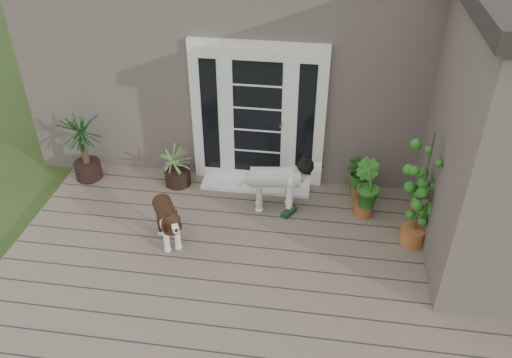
# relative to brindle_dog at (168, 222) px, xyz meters

# --- Properties ---
(deck) EXTENTS (6.20, 4.60, 0.12)m
(deck) POSITION_rel_brindle_dog_xyz_m (1.12, -0.61, -0.39)
(deck) COLOR #6B5B4C
(deck) RESTS_ON ground
(house_main) EXTENTS (7.40, 4.00, 3.10)m
(house_main) POSITION_rel_brindle_dog_xyz_m (1.12, 3.64, 1.10)
(house_main) COLOR #665E54
(house_main) RESTS_ON ground
(door_unit) EXTENTS (1.90, 0.14, 2.15)m
(door_unit) POSITION_rel_brindle_dog_xyz_m (0.92, 1.59, 0.75)
(door_unit) COLOR white
(door_unit) RESTS_ON deck
(door_step) EXTENTS (1.60, 0.40, 0.05)m
(door_step) POSITION_rel_brindle_dog_xyz_m (0.92, 1.39, -0.30)
(door_step) COLOR white
(door_step) RESTS_ON deck
(brindle_dog) EXTENTS (0.68, 0.85, 0.65)m
(brindle_dog) POSITION_rel_brindle_dog_xyz_m (0.00, 0.00, 0.00)
(brindle_dog) COLOR #382214
(brindle_dog) RESTS_ON deck
(white_dog) EXTENTS (0.96, 0.51, 0.76)m
(white_dog) POSITION_rel_brindle_dog_xyz_m (1.26, 0.91, 0.05)
(white_dog) COLOR white
(white_dog) RESTS_ON deck
(spider_plant) EXTENTS (0.76, 0.76, 0.68)m
(spider_plant) POSITION_rel_brindle_dog_xyz_m (-0.24, 1.30, 0.02)
(spider_plant) COLOR #8DAD6A
(spider_plant) RESTS_ON deck
(yucca) EXTENTS (0.75, 0.75, 1.08)m
(yucca) POSITION_rel_brindle_dog_xyz_m (-1.63, 1.26, 0.21)
(yucca) COLOR black
(yucca) RESTS_ON deck
(herb_a) EXTENTS (0.60, 0.60, 0.61)m
(herb_a) POSITION_rel_brindle_dog_xyz_m (2.43, 1.39, -0.02)
(herb_a) COLOR #235B1A
(herb_a) RESTS_ON deck
(herb_b) EXTENTS (0.59, 0.59, 0.62)m
(herb_b) POSITION_rel_brindle_dog_xyz_m (2.48, 0.95, -0.02)
(herb_b) COLOR #195217
(herb_b) RESTS_ON deck
(herb_c) EXTENTS (0.43, 0.43, 0.64)m
(herb_c) POSITION_rel_brindle_dog_xyz_m (3.26, 1.10, -0.01)
(herb_c) COLOR #1B5F20
(herb_c) RESTS_ON deck
(sapling) EXTENTS (0.59, 0.59, 1.68)m
(sapling) POSITION_rel_brindle_dog_xyz_m (3.08, 0.43, 0.52)
(sapling) COLOR #224B15
(sapling) RESTS_ON deck
(clog_left) EXTENTS (0.14, 0.29, 0.09)m
(clog_left) POSITION_rel_brindle_dog_xyz_m (1.42, 1.34, -0.28)
(clog_left) COLOR black
(clog_left) RESTS_ON deck
(clog_right) EXTENTS (0.27, 0.32, 0.09)m
(clog_right) POSITION_rel_brindle_dog_xyz_m (1.47, 0.80, -0.28)
(clog_right) COLOR black
(clog_right) RESTS_ON deck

